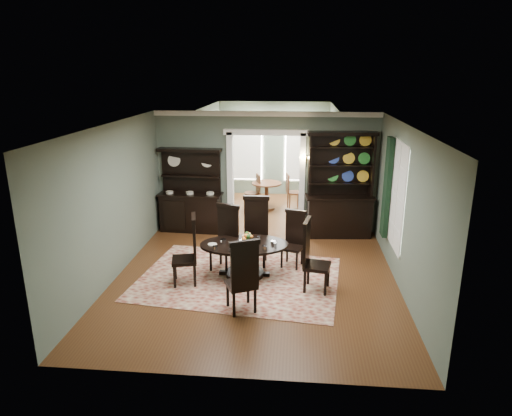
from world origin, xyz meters
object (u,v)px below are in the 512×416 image
Objects in this scene: dining_table at (244,253)px; parlor_table at (267,192)px; sideboard at (191,202)px; welsh_dresser at (339,199)px.

parlor_table is at bearing 82.11° from dining_table.
sideboard is (-1.66, 2.59, 0.26)m from dining_table.
welsh_dresser is (2.04, 2.56, 0.45)m from dining_table.
welsh_dresser is at bearing 45.03° from dining_table.
dining_table is 3.09m from sideboard.
sideboard is 2.69m from parlor_table.
sideboard is 3.71m from welsh_dresser.
parlor_table is (0.12, 4.59, 0.05)m from dining_table.
sideboard is at bearing 116.30° from dining_table.
sideboard is 2.43× the size of parlor_table.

